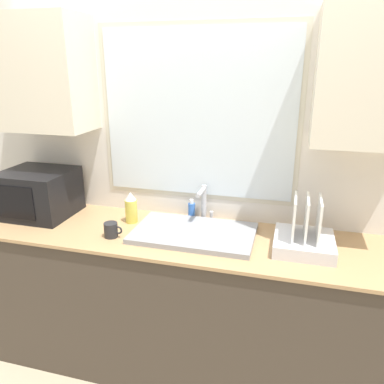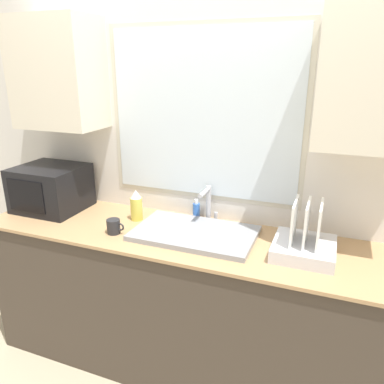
% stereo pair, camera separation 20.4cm
% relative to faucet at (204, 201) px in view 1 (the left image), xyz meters
% --- Properties ---
extents(countertop, '(2.52, 0.63, 0.94)m').
position_rel_faucet_xyz_m(countertop, '(-0.06, -0.23, -0.61)').
color(countertop, '#42382D').
rests_on(countertop, ground_plane).
extents(wall_back, '(6.00, 0.38, 2.60)m').
position_rel_faucet_xyz_m(wall_back, '(-0.06, 0.06, 0.33)').
color(wall_back, silver).
rests_on(wall_back, ground_plane).
extents(sink_basin, '(0.69, 0.43, 0.03)m').
position_rel_faucet_xyz_m(sink_basin, '(-0.00, -0.22, -0.12)').
color(sink_basin, gray).
rests_on(sink_basin, countertop).
extents(faucet, '(0.08, 0.18, 0.23)m').
position_rel_faucet_xyz_m(faucet, '(0.00, 0.00, 0.00)').
color(faucet, '#B7B7BC').
rests_on(faucet, countertop).
extents(microwave, '(0.43, 0.39, 0.30)m').
position_rel_faucet_xyz_m(microwave, '(-1.06, -0.17, 0.01)').
color(microwave, black).
rests_on(microwave, countertop).
extents(dish_rack, '(0.31, 0.32, 0.29)m').
position_rel_faucet_xyz_m(dish_rack, '(0.61, -0.23, -0.07)').
color(dish_rack, silver).
rests_on(dish_rack, countertop).
extents(spray_bottle, '(0.08, 0.08, 0.20)m').
position_rel_faucet_xyz_m(spray_bottle, '(-0.43, -0.13, -0.04)').
color(spray_bottle, '#D8CC4C').
rests_on(spray_bottle, countertop).
extents(soap_bottle, '(0.04, 0.04, 0.13)m').
position_rel_faucet_xyz_m(soap_bottle, '(-0.08, 0.01, -0.08)').
color(soap_bottle, blue).
rests_on(soap_bottle, countertop).
extents(mug_near_sink, '(0.11, 0.08, 0.09)m').
position_rel_faucet_xyz_m(mug_near_sink, '(-0.46, -0.36, -0.09)').
color(mug_near_sink, '#262628').
rests_on(mug_near_sink, countertop).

